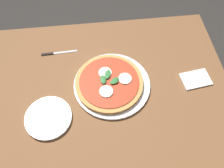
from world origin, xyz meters
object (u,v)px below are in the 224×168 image
at_px(napkin, 196,79).
at_px(dining_table, 105,106).
at_px(pizza, 109,82).
at_px(plate_white, 48,118).
at_px(knife, 55,53).
at_px(serving_tray, 112,84).

bearing_deg(napkin, dining_table, -175.11).
relative_size(dining_table, pizza, 3.79).
xyz_separation_m(pizza, napkin, (0.40, -0.02, -0.02)).
bearing_deg(plate_white, napkin, 10.06).
bearing_deg(knife, pizza, -40.39).
xyz_separation_m(serving_tray, plate_white, (-0.28, -0.13, 0.00)).
height_order(pizza, plate_white, pizza).
height_order(serving_tray, knife, serving_tray).
height_order(plate_white, napkin, plate_white).
height_order(dining_table, serving_tray, serving_tray).
relative_size(serving_tray, napkin, 2.64).
bearing_deg(dining_table, pizza, 63.12).
height_order(dining_table, plate_white, plate_white).
relative_size(pizza, plate_white, 1.56).
bearing_deg(napkin, knife, 160.62).
xyz_separation_m(dining_table, knife, (-0.22, 0.26, 0.11)).
distance_m(serving_tray, knife, 0.34).
xyz_separation_m(serving_tray, knife, (-0.26, 0.21, -0.00)).
bearing_deg(dining_table, napkin, 4.89).
bearing_deg(knife, serving_tray, -39.27).
bearing_deg(plate_white, pizza, 26.44).
bearing_deg(serving_tray, napkin, -2.05).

